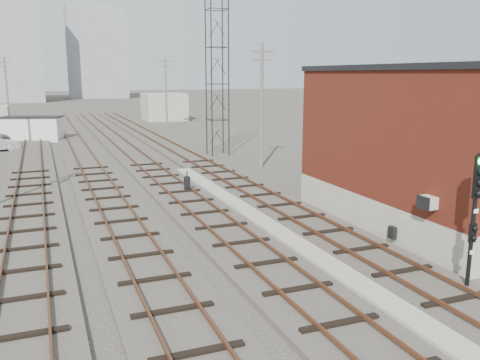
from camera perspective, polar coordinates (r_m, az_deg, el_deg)
ground at (r=67.04m, az=-14.03°, el=5.61°), size 320.00×320.00×0.00m
track_right at (r=46.96m, az=-7.56°, el=3.48°), size 3.20×90.00×0.39m
track_mid_right at (r=46.18m, az=-12.39°, el=3.17°), size 3.20×90.00×0.39m
track_mid_left at (r=45.74m, az=-17.34°, el=2.82°), size 3.20×90.00×0.39m
track_left at (r=45.64m, az=-22.35°, el=2.45°), size 3.20×90.00×0.39m
platform_curb at (r=23.09m, az=2.78°, el=-5.04°), size 0.90×28.00×0.26m
brick_building at (r=24.47m, az=20.03°, el=3.61°), size 6.54×12.20×7.22m
lattice_tower at (r=43.49m, az=-2.58°, el=12.69°), size 1.60×1.60×15.00m
utility_pole_left_c at (r=76.26m, az=-24.71°, el=9.22°), size 1.80×0.24×9.00m
utility_pole_right_a at (r=37.39m, az=2.45°, el=8.69°), size 1.80×0.24×9.00m
utility_pole_right_b at (r=65.92m, az=-8.32°, el=9.92°), size 1.80×0.24×9.00m
apartment_right at (r=157.14m, az=-15.83°, el=13.62°), size 16.00×12.00×26.00m
shed_right at (r=78.29m, az=-8.50°, el=8.14°), size 6.00×6.00×4.00m
signal_mast at (r=17.31m, az=24.88°, el=-3.15°), size 0.40×0.42×4.46m
switch_stand at (r=29.39m, az=-5.95°, el=-0.49°), size 0.31×0.31×1.25m
site_trailer at (r=57.12m, az=-22.34°, el=5.36°), size 6.58×4.40×2.55m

